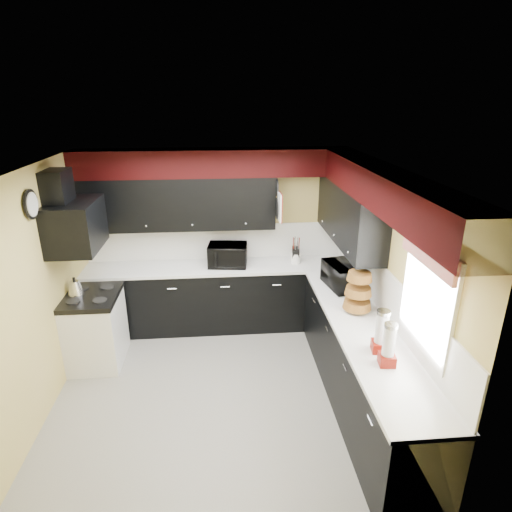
{
  "coord_description": "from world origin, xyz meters",
  "views": [
    {
      "loc": [
        0.07,
        -3.99,
        3.16
      ],
      "look_at": [
        0.49,
        0.85,
        1.31
      ],
      "focal_mm": 30.0,
      "sensor_mm": 36.0,
      "label": 1
    }
  ],
  "objects_px": {
    "toaster_oven": "(228,255)",
    "kettle": "(75,287)",
    "knife_block": "(296,255)",
    "utensil_crock": "(296,258)",
    "microwave": "(343,276)"
  },
  "relations": [
    {
      "from": "toaster_oven",
      "to": "microwave",
      "type": "bearing_deg",
      "value": -23.81
    },
    {
      "from": "utensil_crock",
      "to": "kettle",
      "type": "xyz_separation_m",
      "value": [
        -2.78,
        -0.71,
        -0.01
      ]
    },
    {
      "from": "toaster_oven",
      "to": "kettle",
      "type": "height_order",
      "value": "toaster_oven"
    },
    {
      "from": "microwave",
      "to": "knife_block",
      "type": "distance_m",
      "value": 0.96
    },
    {
      "from": "microwave",
      "to": "knife_block",
      "type": "xyz_separation_m",
      "value": [
        -0.44,
        0.85,
        -0.04
      ]
    },
    {
      "from": "microwave",
      "to": "knife_block",
      "type": "relative_size",
      "value": 2.48
    },
    {
      "from": "knife_block",
      "to": "kettle",
      "type": "height_order",
      "value": "knife_block"
    },
    {
      "from": "microwave",
      "to": "utensil_crock",
      "type": "xyz_separation_m",
      "value": [
        -0.44,
        0.83,
        -0.08
      ]
    },
    {
      "from": "toaster_oven",
      "to": "kettle",
      "type": "relative_size",
      "value": 2.81
    },
    {
      "from": "utensil_crock",
      "to": "knife_block",
      "type": "height_order",
      "value": "knife_block"
    },
    {
      "from": "toaster_oven",
      "to": "knife_block",
      "type": "relative_size",
      "value": 2.39
    },
    {
      "from": "toaster_oven",
      "to": "knife_block",
      "type": "bearing_deg",
      "value": 8.64
    },
    {
      "from": "knife_block",
      "to": "toaster_oven",
      "type": "bearing_deg",
      "value": -170.01
    },
    {
      "from": "toaster_oven",
      "to": "microwave",
      "type": "xyz_separation_m",
      "value": [
        1.39,
        -0.82,
        -0.0
      ]
    },
    {
      "from": "toaster_oven",
      "to": "kettle",
      "type": "bearing_deg",
      "value": -152.17
    }
  ]
}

